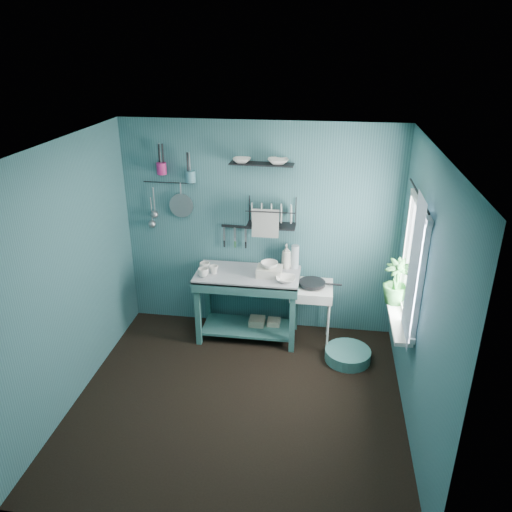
# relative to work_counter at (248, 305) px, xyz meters

# --- Properties ---
(floor) EXTENTS (3.20, 3.20, 0.00)m
(floor) POSITION_rel_work_counter_xyz_m (0.09, -1.17, -0.42)
(floor) COLOR black
(floor) RESTS_ON ground
(ceiling) EXTENTS (3.20, 3.20, 0.00)m
(ceiling) POSITION_rel_work_counter_xyz_m (0.09, -1.17, 2.08)
(ceiling) COLOR silver
(ceiling) RESTS_ON ground
(wall_back) EXTENTS (3.20, 0.00, 3.20)m
(wall_back) POSITION_rel_work_counter_xyz_m (0.09, 0.33, 0.83)
(wall_back) COLOR #316066
(wall_back) RESTS_ON ground
(wall_front) EXTENTS (3.20, 0.00, 3.20)m
(wall_front) POSITION_rel_work_counter_xyz_m (0.09, -2.67, 0.83)
(wall_front) COLOR #316066
(wall_front) RESTS_ON ground
(wall_left) EXTENTS (0.00, 3.00, 3.00)m
(wall_left) POSITION_rel_work_counter_xyz_m (-1.51, -1.17, 0.83)
(wall_left) COLOR #316066
(wall_left) RESTS_ON ground
(wall_right) EXTENTS (0.00, 3.00, 3.00)m
(wall_right) POSITION_rel_work_counter_xyz_m (1.69, -1.17, 0.83)
(wall_right) COLOR #316066
(wall_right) RESTS_ON ground
(work_counter) EXTENTS (1.20, 0.63, 0.84)m
(work_counter) POSITION_rel_work_counter_xyz_m (0.00, 0.00, 0.00)
(work_counter) COLOR #2E605D
(work_counter) RESTS_ON floor
(mug_left) EXTENTS (0.12, 0.12, 0.10)m
(mug_left) POSITION_rel_work_counter_xyz_m (-0.48, -0.16, 0.47)
(mug_left) COLOR white
(mug_left) RESTS_ON work_counter
(mug_mid) EXTENTS (0.14, 0.14, 0.09)m
(mug_mid) POSITION_rel_work_counter_xyz_m (-0.38, -0.06, 0.47)
(mug_mid) COLOR white
(mug_mid) RESTS_ON work_counter
(mug_right) EXTENTS (0.17, 0.17, 0.10)m
(mug_right) POSITION_rel_work_counter_xyz_m (-0.50, 0.00, 0.47)
(mug_right) COLOR white
(mug_right) RESTS_ON work_counter
(wash_tub) EXTENTS (0.28, 0.22, 0.10)m
(wash_tub) POSITION_rel_work_counter_xyz_m (0.25, -0.02, 0.47)
(wash_tub) COLOR beige
(wash_tub) RESTS_ON work_counter
(tub_bowl) EXTENTS (0.20, 0.19, 0.06)m
(tub_bowl) POSITION_rel_work_counter_xyz_m (0.25, -0.02, 0.55)
(tub_bowl) COLOR white
(tub_bowl) RESTS_ON wash_tub
(soap_bottle) EXTENTS (0.11, 0.12, 0.30)m
(soap_bottle) POSITION_rel_work_counter_xyz_m (0.42, 0.20, 0.57)
(soap_bottle) COLOR beige
(soap_bottle) RESTS_ON work_counter
(water_bottle) EXTENTS (0.09, 0.09, 0.28)m
(water_bottle) POSITION_rel_work_counter_xyz_m (0.52, 0.22, 0.56)
(water_bottle) COLOR #ACB7BF
(water_bottle) RESTS_ON work_counter
(counter_bowl) EXTENTS (0.22, 0.22, 0.05)m
(counter_bowl) POSITION_rel_work_counter_xyz_m (0.45, -0.15, 0.45)
(counter_bowl) COLOR white
(counter_bowl) RESTS_ON work_counter
(hotplate_stand) EXTENTS (0.54, 0.54, 0.75)m
(hotplate_stand) POSITION_rel_work_counter_xyz_m (0.74, -0.04, -0.05)
(hotplate_stand) COLOR silver
(hotplate_stand) RESTS_ON floor
(frying_pan) EXTENTS (0.30, 0.30, 0.03)m
(frying_pan) POSITION_rel_work_counter_xyz_m (0.74, -0.04, 0.37)
(frying_pan) COLOR black
(frying_pan) RESTS_ON hotplate_stand
(knife_strip) EXTENTS (0.32, 0.04, 0.03)m
(knife_strip) POSITION_rel_work_counter_xyz_m (-0.20, 0.30, 0.87)
(knife_strip) COLOR black
(knife_strip) RESTS_ON wall_back
(dish_rack) EXTENTS (0.56, 0.27, 0.32)m
(dish_rack) POSITION_rel_work_counter_xyz_m (0.24, 0.20, 1.09)
(dish_rack) COLOR black
(dish_rack) RESTS_ON wall_back
(upper_shelf) EXTENTS (0.71, 0.20, 0.01)m
(upper_shelf) POSITION_rel_work_counter_xyz_m (0.12, 0.23, 1.63)
(upper_shelf) COLOR black
(upper_shelf) RESTS_ON wall_back
(shelf_bowl_left) EXTENTS (0.21, 0.21, 0.05)m
(shelf_bowl_left) POSITION_rel_work_counter_xyz_m (-0.09, 0.23, 1.64)
(shelf_bowl_left) COLOR white
(shelf_bowl_left) RESTS_ON upper_shelf
(shelf_bowl_right) EXTENTS (0.26, 0.26, 0.06)m
(shelf_bowl_right) POSITION_rel_work_counter_xyz_m (0.30, 0.23, 1.66)
(shelf_bowl_right) COLOR white
(shelf_bowl_right) RESTS_ON upper_shelf
(utensil_cup_magenta) EXTENTS (0.11, 0.11, 0.13)m
(utensil_cup_magenta) POSITION_rel_work_counter_xyz_m (-1.01, 0.25, 1.54)
(utensil_cup_magenta) COLOR #B72168
(utensil_cup_magenta) RESTS_ON wall_back
(utensil_cup_teal) EXTENTS (0.11, 0.11, 0.13)m
(utensil_cup_teal) POSITION_rel_work_counter_xyz_m (-0.68, 0.25, 1.45)
(utensil_cup_teal) COLOR teal
(utensil_cup_teal) RESTS_ON wall_back
(colander) EXTENTS (0.28, 0.03, 0.28)m
(colander) POSITION_rel_work_counter_xyz_m (-0.82, 0.28, 1.10)
(colander) COLOR gray
(colander) RESTS_ON wall_back
(ladle_outer) EXTENTS (0.01, 0.01, 0.30)m
(ladle_outer) POSITION_rel_work_counter_xyz_m (-1.15, 0.29, 1.15)
(ladle_outer) COLOR gray
(ladle_outer) RESTS_ON wall_back
(ladle_inner) EXTENTS (0.01, 0.01, 0.30)m
(ladle_inner) POSITION_rel_work_counter_xyz_m (-1.19, 0.29, 1.03)
(ladle_inner) COLOR gray
(ladle_inner) RESTS_ON wall_back
(hook_rail) EXTENTS (0.60, 0.01, 0.01)m
(hook_rail) POSITION_rel_work_counter_xyz_m (-0.96, 0.30, 1.36)
(hook_rail) COLOR black
(hook_rail) RESTS_ON wall_back
(window_glass) EXTENTS (0.00, 1.10, 1.10)m
(window_glass) POSITION_rel_work_counter_xyz_m (1.68, -0.72, 0.98)
(window_glass) COLOR white
(window_glass) RESTS_ON wall_right
(windowsill) EXTENTS (0.16, 0.95, 0.04)m
(windowsill) POSITION_rel_work_counter_xyz_m (1.59, -0.72, 0.39)
(windowsill) COLOR silver
(windowsill) RESTS_ON wall_right
(curtain) EXTENTS (0.00, 1.35, 1.35)m
(curtain) POSITION_rel_work_counter_xyz_m (1.61, -1.02, 1.03)
(curtain) COLOR white
(curtain) RESTS_ON wall_right
(curtain_rod) EXTENTS (0.02, 1.05, 0.02)m
(curtain_rod) POSITION_rel_work_counter_xyz_m (1.63, -0.72, 1.63)
(curtain_rod) COLOR black
(curtain_rod) RESTS_ON wall_right
(potted_plant) EXTENTS (0.32, 0.32, 0.47)m
(potted_plant) POSITION_rel_work_counter_xyz_m (1.58, -0.44, 0.64)
(potted_plant) COLOR #2A6A30
(potted_plant) RESTS_ON windowsill
(storage_tin_large) EXTENTS (0.18, 0.18, 0.22)m
(storage_tin_large) POSITION_rel_work_counter_xyz_m (0.10, 0.05, -0.31)
(storage_tin_large) COLOR gray
(storage_tin_large) RESTS_ON floor
(storage_tin_small) EXTENTS (0.15, 0.15, 0.20)m
(storage_tin_small) POSITION_rel_work_counter_xyz_m (0.30, 0.08, -0.32)
(storage_tin_small) COLOR gray
(storage_tin_small) RESTS_ON floor
(floor_basin) EXTENTS (0.51, 0.51, 0.13)m
(floor_basin) POSITION_rel_work_counter_xyz_m (1.18, -0.33, -0.35)
(floor_basin) COLOR teal
(floor_basin) RESTS_ON floor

